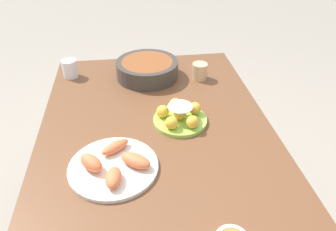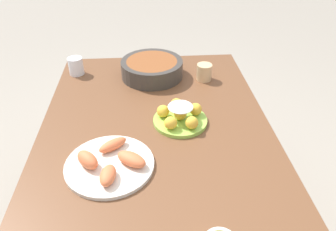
{
  "view_description": "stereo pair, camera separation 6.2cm",
  "coord_description": "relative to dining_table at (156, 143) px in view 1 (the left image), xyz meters",
  "views": [
    {
      "loc": [
        -1.08,
        0.09,
        1.56
      ],
      "look_at": [
        0.0,
        -0.05,
        0.79
      ],
      "focal_mm": 35.0,
      "sensor_mm": 36.0,
      "label": 1
    },
    {
      "loc": [
        -1.08,
        0.03,
        1.56
      ],
      "look_at": [
        0.0,
        -0.05,
        0.79
      ],
      "focal_mm": 35.0,
      "sensor_mm": 36.0,
      "label": 2
    }
  ],
  "objects": [
    {
      "name": "dining_table",
      "position": [
        0.0,
        0.0,
        0.0
      ],
      "size": [
        1.32,
        0.94,
        0.75
      ],
      "color": "brown",
      "rests_on": "ground_plane"
    },
    {
      "name": "cake_plate",
      "position": [
        0.01,
        -0.1,
        0.13
      ],
      "size": [
        0.22,
        0.22,
        0.09
      ],
      "color": "#99CC4C",
      "rests_on": "dining_table"
    },
    {
      "name": "serving_bowl",
      "position": [
        0.42,
        0.0,
        0.14
      ],
      "size": [
        0.31,
        0.31,
        0.09
      ],
      "color": "#3D3833",
      "rests_on": "dining_table"
    },
    {
      "name": "seafood_platter",
      "position": [
        -0.24,
        0.17,
        0.12
      ],
      "size": [
        0.31,
        0.31,
        0.07
      ],
      "color": "silver",
      "rests_on": "dining_table"
    },
    {
      "name": "cup_near",
      "position": [
        0.37,
        -0.26,
        0.14
      ],
      "size": [
        0.08,
        0.08,
        0.08
      ],
      "color": "#DBB27F",
      "rests_on": "dining_table"
    },
    {
      "name": "cup_far",
      "position": [
        0.48,
        0.39,
        0.14
      ],
      "size": [
        0.07,
        0.07,
        0.09
      ],
      "color": "white",
      "rests_on": "dining_table"
    }
  ]
}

